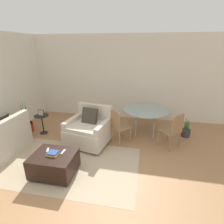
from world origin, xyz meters
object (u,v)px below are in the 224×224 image
Objects in this scene: ottoman at (54,163)px; tv_remote_secondary at (48,150)px; side_table at (42,121)px; dining_table at (146,112)px; potted_plant at (27,124)px; dining_chair_near_left at (118,124)px; tv_remote_primary at (63,152)px; picture_frame at (41,113)px; book_stack at (53,153)px; potted_plant_small at (186,131)px; armchair at (89,130)px; dining_chair_near_right at (173,129)px.

tv_remote_secondary is at bearing 146.61° from ottoman.
dining_table is at bearing 11.19° from side_table.
dining_chair_near_left is (2.73, -0.12, 0.28)m from potted_plant.
ottoman is 0.65× the size of dining_table.
dining_table is at bearing 46.26° from tv_remote_secondary.
tv_remote_secondary is 0.17× the size of dining_chair_near_left.
tv_remote_primary is at bearing 38.44° from ottoman.
picture_frame is (-0.99, 1.41, 0.19)m from tv_remote_secondary.
tv_remote_secondary is at bearing 145.80° from book_stack.
picture_frame is at bearing 127.51° from ottoman.
potted_plant_small is (2.85, 2.10, -0.07)m from ottoman.
ottoman is 2.29m from potted_plant.
picture_frame is (-1.48, 0.26, 0.26)m from armchair.
book_stack is 1.93m from picture_frame.
ottoman is at bearing -42.31° from potted_plant.
tv_remote_primary is 0.17× the size of potted_plant.
ottoman is at bearing -103.72° from armchair.
ottoman is at bearing -149.13° from dining_chair_near_right.
tv_remote_secondary is 1.79m from dining_chair_near_left.
armchair is 1.30m from ottoman.
dining_chair_near_left reaches higher than picture_frame.
picture_frame is at bearing 127.44° from book_stack.
potted_plant_small is (2.85, 2.10, -0.30)m from book_stack.
dining_chair_near_left is 1.34m from dining_chair_near_right.
side_table is 4.07m from potted_plant_small.
dining_chair_near_right reaches higher than book_stack.
potted_plant reaches higher than picture_frame.
dining_chair_near_right is at bearing -124.94° from potted_plant_small.
ottoman is at bearing 72.64° from book_stack.
ottoman is 0.28m from tv_remote_primary.
ottoman is at bearing -52.49° from side_table.
tv_remote_primary is 0.96× the size of picture_frame.
tv_remote_primary is 1.03× the size of tv_remote_secondary.
potted_plant reaches higher than dining_chair_near_left.
tv_remote_secondary is at bearing -153.00° from dining_chair_near_right.
potted_plant is 0.66m from picture_frame.
dining_chair_near_right reaches higher than dining_table.
potted_plant_small reaches higher than book_stack.
book_stack is at bearing -143.62° from potted_plant_small.
book_stack is 2.71m from dining_table.
armchair is 1.30m from book_stack.
potted_plant_small is at bearing 8.14° from side_table.
book_stack is 0.22m from tv_remote_secondary.
dining_table is 0.96m from dining_chair_near_right.
potted_plant_small is (1.81, 0.68, -0.35)m from dining_chair_near_left.
tv_remote_primary reaches higher than ottoman.
tv_remote_secondary is 2.88m from dining_chair_near_right.
potted_plant_small is at bearing 33.15° from tv_remote_secondary.
book_stack is 1.32× the size of tv_remote_secondary.
tv_remote_primary is (0.15, 0.12, 0.20)m from ottoman.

